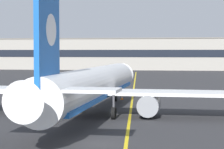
# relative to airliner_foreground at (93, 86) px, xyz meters

# --- Properties ---
(ground_plane) EXTENTS (400.00, 400.00, 0.00)m
(ground_plane) POSITION_rel_airliner_foreground_xyz_m (2.83, -14.26, -3.37)
(ground_plane) COLOR #2D2D30
(taxiway_centreline) EXTENTS (14.36, 179.47, 0.01)m
(taxiway_centreline) POSITION_rel_airliner_foreground_xyz_m (2.83, 15.74, -3.37)
(taxiway_centreline) COLOR yellow
(taxiway_centreline) RESTS_ON ground
(airliner_foreground) EXTENTS (32.15, 41.49, 11.65)m
(airliner_foreground) POSITION_rel_airliner_foreground_xyz_m (0.00, 0.00, 0.00)
(airliner_foreground) COLOR white
(airliner_foreground) RESTS_ON ground
(safety_cone_by_nose_gear) EXTENTS (0.44, 0.44, 0.55)m
(safety_cone_by_nose_gear) POSITION_rel_airliner_foreground_xyz_m (1.18, 17.16, -3.11)
(safety_cone_by_nose_gear) COLOR orange
(safety_cone_by_nose_gear) RESTS_ON ground
(terminal_building) EXTENTS (165.40, 12.40, 12.51)m
(terminal_building) POSITION_rel_airliner_foreground_xyz_m (9.52, 125.22, 2.89)
(terminal_building) COLOR #9E998E
(terminal_building) RESTS_ON ground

